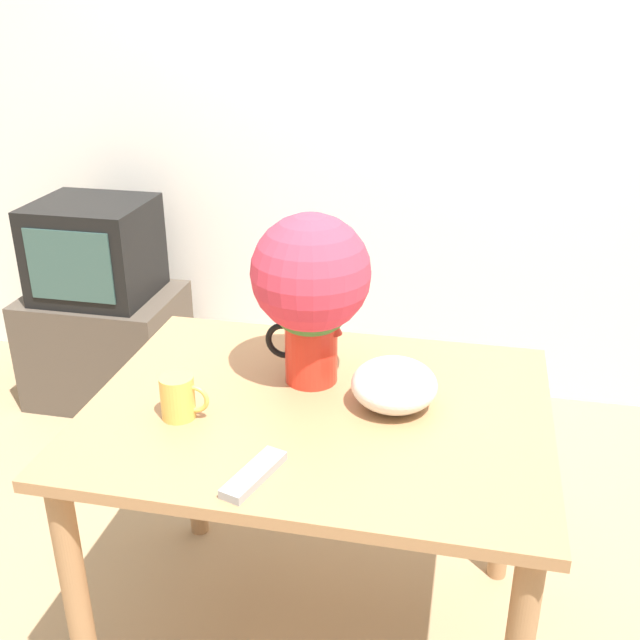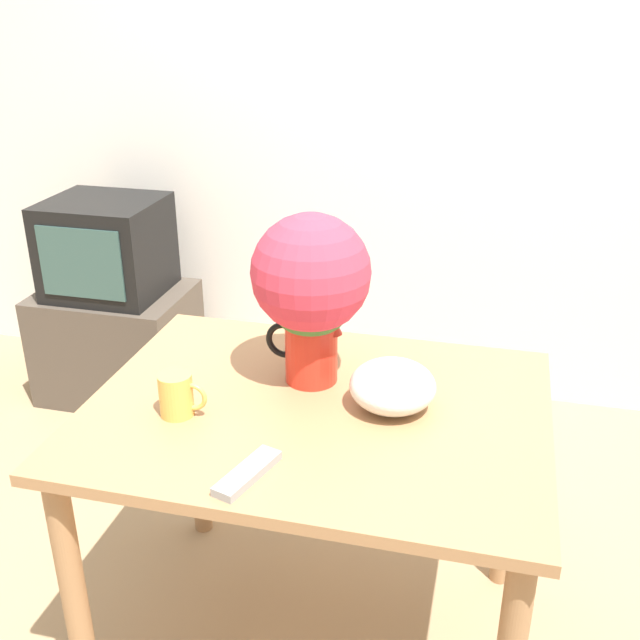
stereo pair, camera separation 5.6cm
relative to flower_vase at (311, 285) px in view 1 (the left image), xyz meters
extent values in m
cube|color=silver|center=(-0.01, 1.46, 0.26)|extent=(8.00, 0.05, 2.60)
cube|color=#A3754C|center=(0.05, -0.13, -0.28)|extent=(1.12, 0.86, 0.03)
cylinder|color=#A3754C|center=(-0.45, -0.50, -0.67)|extent=(0.06, 0.06, 0.75)
cylinder|color=#A3754C|center=(-0.45, 0.25, -0.67)|extent=(0.06, 0.06, 0.75)
cylinder|color=#A3754C|center=(0.55, 0.25, -0.67)|extent=(0.06, 0.06, 0.75)
cylinder|color=red|center=(0.00, 0.00, -0.17)|extent=(0.13, 0.13, 0.19)
cone|color=red|center=(0.06, 0.00, -0.10)|extent=(0.05, 0.05, 0.05)
torus|color=black|center=(-0.07, 0.00, -0.16)|extent=(0.10, 0.02, 0.10)
sphere|color=#3D7033|center=(0.00, 0.00, -0.02)|extent=(0.22, 0.22, 0.22)
sphere|color=#CC3347|center=(0.00, 0.00, 0.03)|extent=(0.30, 0.30, 0.30)
cylinder|color=gold|center=(-0.27, -0.25, -0.21)|extent=(0.08, 0.08, 0.11)
torus|color=gold|center=(-0.23, -0.25, -0.21)|extent=(0.07, 0.01, 0.07)
ellipsoid|color=silver|center=(0.23, -0.09, -0.21)|extent=(0.21, 0.21, 0.12)
cube|color=#999999|center=(-0.02, -0.44, -0.25)|extent=(0.10, 0.19, 0.02)
cube|color=#4C4238|center=(-1.17, 1.05, -0.79)|extent=(0.64, 0.47, 0.49)
cube|color=black|center=(-1.17, 1.05, -0.34)|extent=(0.47, 0.42, 0.41)
cube|color=#33514C|center=(-1.17, 0.83, -0.34)|extent=(0.36, 0.01, 0.29)
camera|label=1|loc=(0.38, -1.67, 0.68)|focal=42.00mm
camera|label=2|loc=(0.44, -1.66, 0.68)|focal=42.00mm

